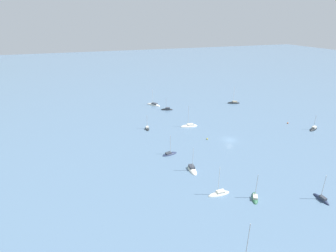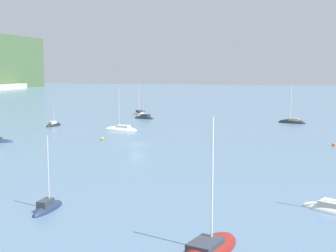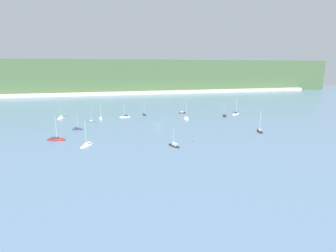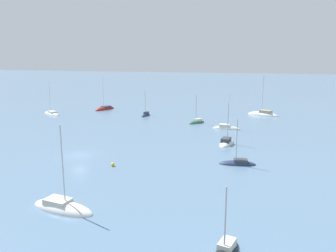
% 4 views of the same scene
% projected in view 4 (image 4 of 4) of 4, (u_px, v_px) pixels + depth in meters
% --- Properties ---
extents(ground_plane, '(600.00, 600.00, 0.00)m').
position_uv_depth(ground_plane, '(79.00, 155.00, 51.58)').
color(ground_plane, slate).
extents(sailboat_0, '(2.65, 5.50, 7.22)m').
position_uv_depth(sailboat_0, '(238.00, 164.00, 47.25)').
color(sailboat_0, '#232D4C').
rests_on(sailboat_0, ground_plane).
extents(sailboat_1, '(5.72, 7.64, 9.43)m').
position_uv_depth(sailboat_1, '(52.00, 114.00, 89.60)').
color(sailboat_1, white).
rests_on(sailboat_1, ground_plane).
extents(sailboat_2, '(1.80, 5.93, 8.71)m').
position_uv_depth(sailboat_2, '(226.00, 128.00, 70.97)').
color(sailboat_2, white).
rests_on(sailboat_2, ground_plane).
extents(sailboat_3, '(5.20, 8.80, 11.48)m').
position_uv_depth(sailboat_3, '(263.00, 115.00, 87.89)').
color(sailboat_3, white).
rests_on(sailboat_3, ground_plane).
extents(sailboat_4, '(6.17, 2.75, 8.13)m').
position_uv_depth(sailboat_4, '(226.00, 143.00, 58.54)').
color(sailboat_4, white).
rests_on(sailboat_4, ground_plane).
extents(sailboat_5, '(4.87, 3.94, 7.35)m').
position_uv_depth(sailboat_5, '(197.00, 123.00, 77.27)').
color(sailboat_5, '#2D6647').
rests_on(sailboat_5, ground_plane).
extents(sailboat_6, '(4.83, 1.43, 7.40)m').
position_uv_depth(sailboat_6, '(146.00, 115.00, 87.06)').
color(sailboat_6, '#232D4C').
rests_on(sailboat_6, ground_plane).
extents(sailboat_10, '(3.19, 7.48, 9.67)m').
position_uv_depth(sailboat_10, '(62.00, 208.00, 33.23)').
color(sailboat_10, white).
rests_on(sailboat_10, ground_plane).
extents(sailboat_13, '(7.68, 4.64, 10.37)m').
position_uv_depth(sailboat_13, '(105.00, 109.00, 97.57)').
color(sailboat_13, maroon).
rests_on(sailboat_13, ground_plane).
extents(mooring_buoy_0, '(0.52, 0.52, 0.52)m').
position_uv_depth(mooring_buoy_0, '(113.00, 164.00, 46.42)').
color(mooring_buoy_0, yellow).
rests_on(mooring_buoy_0, ground_plane).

